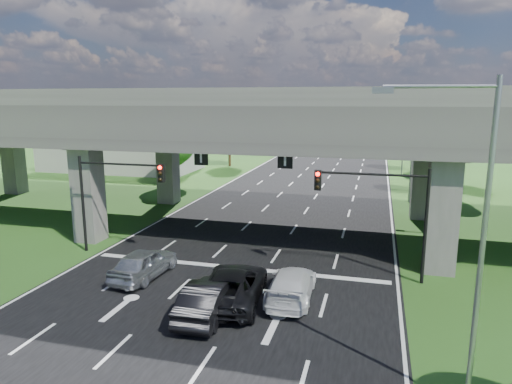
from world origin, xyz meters
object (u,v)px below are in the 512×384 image
at_px(signal_right, 382,202).
at_px(signal_left, 112,187).
at_px(streetlight_near, 469,224).
at_px(streetlight_beyond, 401,128).
at_px(car_white, 291,285).
at_px(streetlight_far, 408,139).
at_px(car_trailing, 233,285).
at_px(car_dark, 208,299).
at_px(car_silver, 144,263).

relative_size(signal_right, signal_left, 1.00).
bearing_deg(signal_right, streetlight_near, -77.12).
relative_size(streetlight_beyond, car_white, 2.01).
distance_m(streetlight_far, car_trailing, 26.72).
xyz_separation_m(streetlight_near, car_dark, (-9.48, 3.65, -5.03)).
height_order(signal_left, car_dark, signal_left).
bearing_deg(car_trailing, streetlight_near, 142.96).
distance_m(signal_left, streetlight_beyond, 40.30).
relative_size(streetlight_near, streetlight_beyond, 1.00).
relative_size(signal_left, car_dark, 1.25).
xyz_separation_m(streetlight_beyond, car_dark, (-9.48, -42.35, -5.03)).
relative_size(streetlight_far, car_silver, 2.16).
distance_m(streetlight_far, car_silver, 27.67).
xyz_separation_m(streetlight_near, streetlight_beyond, (0.00, 46.00, 0.00)).
relative_size(streetlight_beyond, car_silver, 2.16).
relative_size(signal_left, car_silver, 1.29).
xyz_separation_m(signal_right, streetlight_far, (2.27, 20.06, 1.66)).
bearing_deg(streetlight_beyond, car_trailing, -102.28).
bearing_deg(signal_left, streetlight_far, 48.22).
height_order(signal_left, car_trailing, signal_left).
bearing_deg(signal_left, car_white, -17.57).
height_order(signal_left, streetlight_near, streetlight_near).
height_order(signal_left, streetlight_beyond, streetlight_beyond).
bearing_deg(streetlight_far, signal_left, -131.78).
height_order(signal_left, car_white, signal_left).
distance_m(streetlight_near, car_trailing, 11.47).
bearing_deg(signal_right, car_dark, -138.90).
height_order(car_white, car_trailing, car_trailing).
bearing_deg(car_dark, car_white, -143.77).
bearing_deg(car_silver, car_white, 179.59).
bearing_deg(streetlight_beyond, streetlight_near, -90.00).
bearing_deg(streetlight_near, signal_left, 150.98).
bearing_deg(car_dark, streetlight_far, -112.63).
xyz_separation_m(streetlight_beyond, car_silver, (-14.33, -39.12, -5.03)).
bearing_deg(streetlight_far, signal_right, -96.47).
relative_size(signal_left, streetlight_far, 0.60).
bearing_deg(car_dark, car_silver, -36.46).
height_order(signal_right, streetlight_far, streetlight_far).
bearing_deg(car_white, streetlight_near, 133.15).
bearing_deg(signal_left, signal_right, 0.00).
relative_size(car_white, car_trailing, 0.86).
bearing_deg(car_trailing, car_white, -165.74).
bearing_deg(signal_left, streetlight_beyond, 63.57).
bearing_deg(signal_right, car_white, -137.34).
bearing_deg(signal_right, streetlight_far, 83.53).
bearing_deg(streetlight_beyond, car_silver, -110.12).
bearing_deg(signal_right, signal_left, 180.00).
xyz_separation_m(signal_right, streetlight_near, (2.27, -9.94, 1.66)).
relative_size(streetlight_beyond, car_dark, 2.09).
xyz_separation_m(streetlight_far, car_silver, (-14.33, -23.12, -5.03)).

